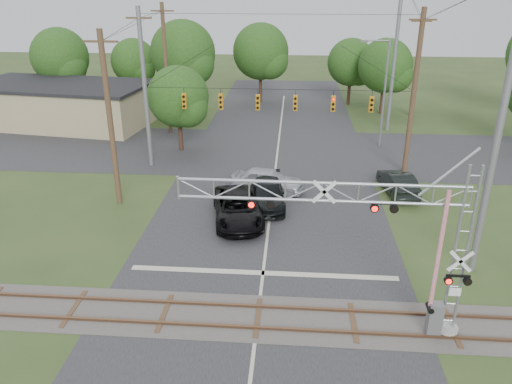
# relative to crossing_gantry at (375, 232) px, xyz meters

# --- Properties ---
(ground) EXTENTS (160.00, 160.00, 0.00)m
(ground) POSITION_rel_crossing_gantry_xyz_m (-4.42, -1.64, -4.50)
(ground) COLOR #2F421E
(ground) RESTS_ON ground
(road_main) EXTENTS (14.00, 90.00, 0.02)m
(road_main) POSITION_rel_crossing_gantry_xyz_m (-4.42, 8.36, -4.49)
(road_main) COLOR #252628
(road_main) RESTS_ON ground
(road_cross) EXTENTS (90.00, 12.00, 0.02)m
(road_cross) POSITION_rel_crossing_gantry_xyz_m (-4.42, 22.36, -4.49)
(road_cross) COLOR #252628
(road_cross) RESTS_ON ground
(railroad_track) EXTENTS (90.00, 3.20, 0.17)m
(railroad_track) POSITION_rel_crossing_gantry_xyz_m (-4.42, 0.36, -4.47)
(railroad_track) COLOR #433F3A
(railroad_track) RESTS_ON ground
(crossing_gantry) EXTENTS (11.17, 0.92, 7.24)m
(crossing_gantry) POSITION_rel_crossing_gantry_xyz_m (0.00, 0.00, 0.00)
(crossing_gantry) COLOR #969690
(crossing_gantry) RESTS_ON ground
(traffic_signal_span) EXTENTS (19.34, 0.36, 11.50)m
(traffic_signal_span) POSITION_rel_crossing_gantry_xyz_m (-3.52, 18.36, 1.12)
(traffic_signal_span) COLOR gray
(traffic_signal_span) RESTS_ON ground
(pickup_black) EXTENTS (3.79, 6.29, 1.63)m
(pickup_black) POSITION_rel_crossing_gantry_xyz_m (-6.28, 9.51, -3.68)
(pickup_black) COLOR black
(pickup_black) RESTS_ON ground
(car_dark) EXTENTS (2.52, 5.31, 1.50)m
(car_dark) POSITION_rel_crossing_gantry_xyz_m (-4.65, 11.87, -3.75)
(car_dark) COLOR black
(car_dark) RESTS_ON ground
(sedan_silver) EXTENTS (5.07, 2.75, 1.64)m
(sedan_silver) POSITION_rel_crossing_gantry_xyz_m (-4.75, 13.95, -3.68)
(sedan_silver) COLOR #AEB0B6
(sedan_silver) RESTS_ON ground
(suv_dark) EXTENTS (2.23, 4.71, 1.49)m
(suv_dark) POSITION_rel_crossing_gantry_xyz_m (3.84, 14.36, -3.75)
(suv_dark) COLOR black
(suv_dark) RESTS_ON ground
(commercial_building) EXTENTS (17.96, 10.86, 3.96)m
(commercial_building) POSITION_rel_crossing_gantry_xyz_m (-25.64, 29.27, -2.51)
(commercial_building) COLOR tan
(commercial_building) RESTS_ON ground
(streetlight) EXTENTS (2.36, 0.25, 8.87)m
(streetlight) POSITION_rel_crossing_gantry_xyz_m (4.00, 24.58, 0.46)
(streetlight) COLOR gray
(streetlight) RESTS_ON ground
(utility_poles) EXTENTS (25.50, 30.68, 14.21)m
(utility_poles) POSITION_rel_crossing_gantry_xyz_m (-1.11, 21.03, 1.73)
(utility_poles) COLOR #493721
(utility_poles) RESTS_ON ground
(treeline) EXTENTS (55.87, 23.58, 10.07)m
(treeline) POSITION_rel_crossing_gantry_xyz_m (-2.45, 34.62, 1.04)
(treeline) COLOR #372219
(treeline) RESTS_ON ground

